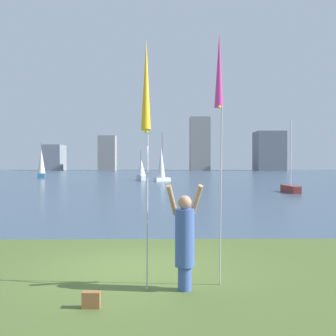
# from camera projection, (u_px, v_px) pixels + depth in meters

# --- Properties ---
(ground) EXTENTS (120.00, 138.00, 0.12)m
(ground) POSITION_uv_depth(u_px,v_px,m) (158.00, 178.00, 59.23)
(ground) COLOR #475B28
(person) EXTENTS (0.67, 0.49, 1.82)m
(person) POSITION_uv_depth(u_px,v_px,m) (185.00, 238.00, 6.82)
(person) COLOR #3F59A5
(person) RESTS_ON ground
(kite_flag_left) EXTENTS (0.16, 0.90, 4.25)m
(kite_flag_left) POSITION_uv_depth(u_px,v_px,m) (146.00, 89.00, 6.49)
(kite_flag_left) COLOR #B2B2B7
(kite_flag_left) RESTS_ON ground
(kite_flag_right) EXTENTS (0.16, 0.47, 4.57)m
(kite_flag_right) POSITION_uv_depth(u_px,v_px,m) (219.00, 76.00, 7.21)
(kite_flag_right) COLOR #B2B2B7
(kite_flag_right) RESTS_ON ground
(bag) EXTENTS (0.27, 0.13, 0.25)m
(bag) POSITION_uv_depth(u_px,v_px,m) (91.00, 300.00, 5.99)
(bag) COLOR brown
(bag) RESTS_ON ground
(sailboat_0) EXTENTS (2.07, 1.60, 5.82)m
(sailboat_0) POSITION_uv_depth(u_px,v_px,m) (161.00, 165.00, 47.10)
(sailboat_0) COLOR white
(sailboat_0) RESTS_ON ground
(sailboat_2) EXTENTS (1.47, 2.39, 5.17)m
(sailboat_2) POSITION_uv_depth(u_px,v_px,m) (41.00, 165.00, 57.31)
(sailboat_2) COLOR #2D6084
(sailboat_2) RESTS_ON ground
(sailboat_3) EXTENTS (1.43, 2.24, 3.81)m
(sailboat_3) POSITION_uv_depth(u_px,v_px,m) (141.00, 170.00, 49.71)
(sailboat_3) COLOR white
(sailboat_3) RESTS_ON ground
(sailboat_6) EXTENTS (0.63, 2.99, 5.27)m
(sailboat_6) POSITION_uv_depth(u_px,v_px,m) (290.00, 187.00, 29.46)
(sailboat_6) COLOR maroon
(sailboat_6) RESTS_ON ground
(skyline_tower_0) EXTENTS (5.08, 7.94, 7.43)m
(skyline_tower_0) POSITION_uv_depth(u_px,v_px,m) (55.00, 158.00, 116.18)
(skyline_tower_0) COLOR gray
(skyline_tower_0) RESTS_ON ground
(skyline_tower_1) EXTENTS (4.83, 4.64, 9.86)m
(skyline_tower_1) POSITION_uv_depth(u_px,v_px,m) (107.00, 153.00, 112.64)
(skyline_tower_1) COLOR gray
(skyline_tower_1) RESTS_ON ground
(skyline_tower_2) EXTENTS (5.67, 4.68, 15.28)m
(skyline_tower_2) POSITION_uv_depth(u_px,v_px,m) (200.00, 144.00, 113.94)
(skyline_tower_2) COLOR gray
(skyline_tower_2) RESTS_ON ground
(skyline_tower_3) EXTENTS (7.90, 7.66, 11.05)m
(skyline_tower_3) POSITION_uv_depth(u_px,v_px,m) (269.00, 151.00, 112.55)
(skyline_tower_3) COLOR slate
(skyline_tower_3) RESTS_ON ground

